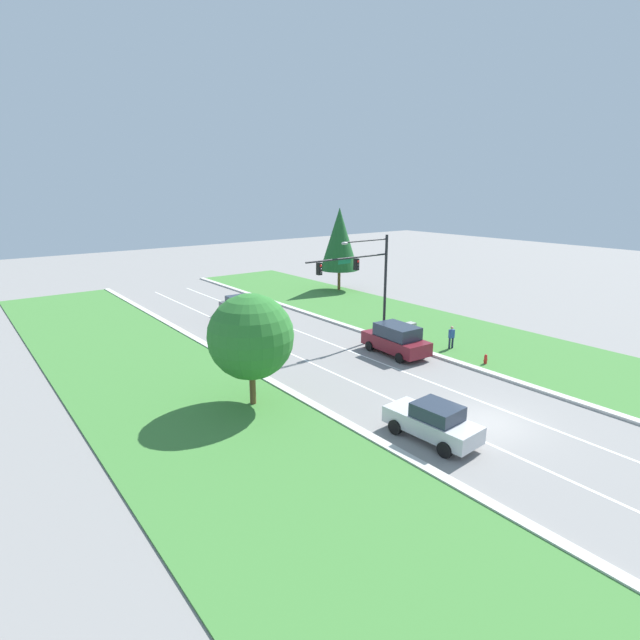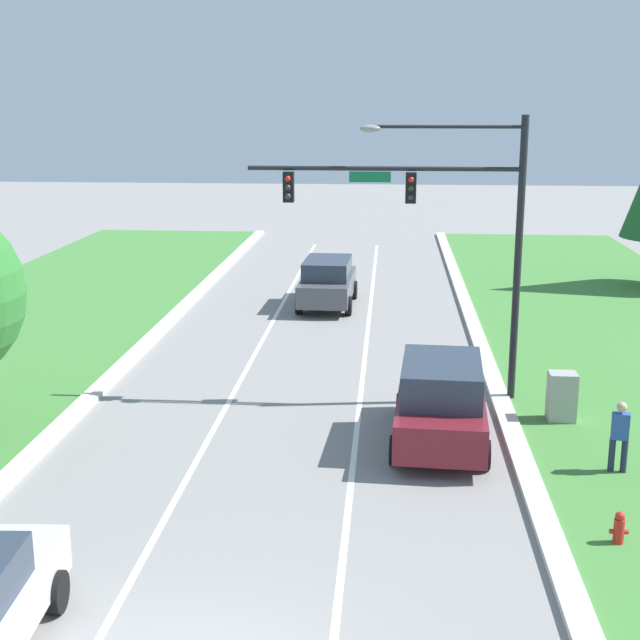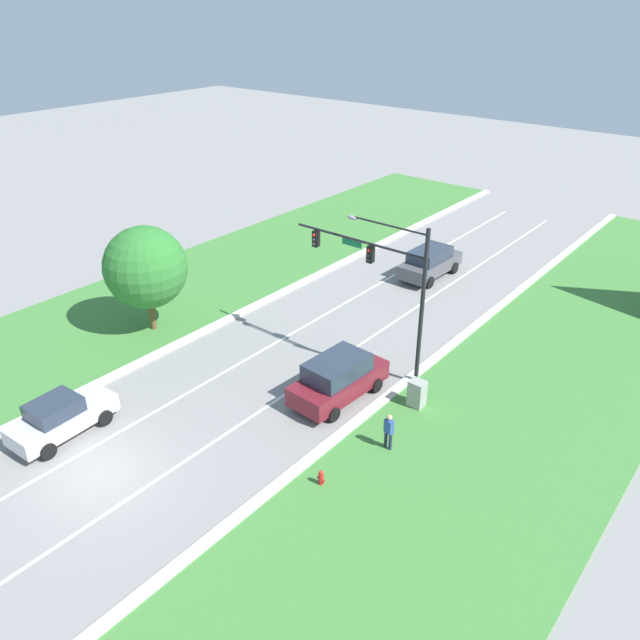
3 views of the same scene
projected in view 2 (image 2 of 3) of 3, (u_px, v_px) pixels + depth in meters
name	position (u px, v px, depth m)	size (l,w,h in m)	color
traffic_signal_mast	(440.00, 214.00, 23.57)	(7.32, 0.41, 7.71)	black
burgundy_suv	(441.00, 401.00, 21.33)	(2.46, 5.00, 2.06)	maroon
graphite_suv	(328.00, 282.00, 35.78)	(2.27, 4.96, 1.94)	#4C4C51
utility_cabinet	(562.00, 398.00, 22.74)	(0.70, 0.60, 1.34)	#9E9E99
pedestrian	(620.00, 435.00, 19.48)	(0.42, 0.30, 1.69)	#232842
fire_hydrant	(619.00, 530.00, 16.43)	(0.34, 0.20, 0.70)	red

